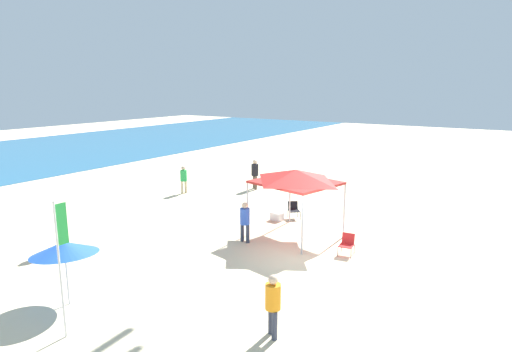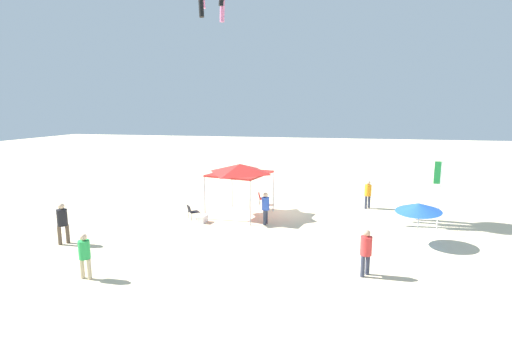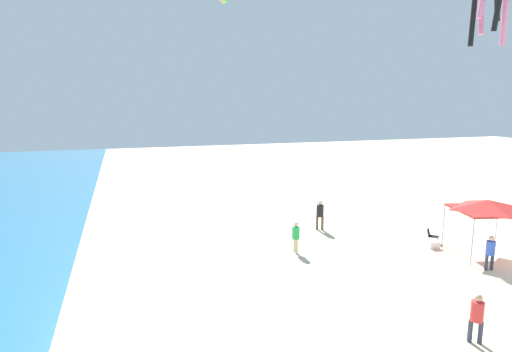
{
  "view_description": "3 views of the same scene",
  "coord_description": "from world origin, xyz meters",
  "px_view_note": "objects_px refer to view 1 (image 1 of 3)",
  "views": [
    {
      "loc": [
        -14.38,
        -7.23,
        6.58
      ],
      "look_at": [
        0.88,
        2.7,
        2.81
      ],
      "focal_mm": 30.84,
      "sensor_mm": 36.0,
      "label": 1
    },
    {
      "loc": [
        -3.55,
        22.64,
        6.14
      ],
      "look_at": [
        0.84,
        2.9,
        2.61
      ],
      "focal_mm": 27.23,
      "sensor_mm": 36.0,
      "label": 2
    },
    {
      "loc": [
        -15.13,
        19.66,
        8.25
      ],
      "look_at": [
        -0.86,
        15.2,
        5.55
      ],
      "focal_mm": 30.0,
      "sensor_mm": 36.0,
      "label": 3
    }
  ],
  "objects_px": {
    "folding_chair_right_of_tent": "(294,209)",
    "person_near_umbrella": "(273,301)",
    "person_watching_sky": "(61,226)",
    "person_by_tent": "(255,172)",
    "folding_chair_left_of_tent": "(347,243)",
    "beach_umbrella": "(64,248)",
    "cooler_box": "(277,216)",
    "person_kite_handler": "(184,177)",
    "banner_flag": "(61,256)",
    "canopy_tent": "(296,177)",
    "person_beachcomber": "(245,219)"
  },
  "relations": [
    {
      "from": "folding_chair_right_of_tent",
      "to": "person_near_umbrella",
      "type": "height_order",
      "value": "person_near_umbrella"
    },
    {
      "from": "person_watching_sky",
      "to": "person_by_tent",
      "type": "bearing_deg",
      "value": -56.0
    },
    {
      "from": "folding_chair_left_of_tent",
      "to": "person_near_umbrella",
      "type": "xyz_separation_m",
      "value": [
        -6.6,
        -0.53,
        0.56
      ]
    },
    {
      "from": "beach_umbrella",
      "to": "cooler_box",
      "type": "distance_m",
      "value": 10.93
    },
    {
      "from": "cooler_box",
      "to": "person_kite_handler",
      "type": "distance_m",
      "value": 7.87
    },
    {
      "from": "banner_flag",
      "to": "person_kite_handler",
      "type": "distance_m",
      "value": 15.92
    },
    {
      "from": "banner_flag",
      "to": "person_watching_sky",
      "type": "bearing_deg",
      "value": 57.31
    },
    {
      "from": "folding_chair_left_of_tent",
      "to": "canopy_tent",
      "type": "bearing_deg",
      "value": 157.72
    },
    {
      "from": "person_near_umbrella",
      "to": "person_kite_handler",
      "type": "bearing_deg",
      "value": -177.77
    },
    {
      "from": "person_beachcomber",
      "to": "folding_chair_left_of_tent",
      "type": "bearing_deg",
      "value": -159.21
    },
    {
      "from": "canopy_tent",
      "to": "cooler_box",
      "type": "distance_m",
      "value": 3.53
    },
    {
      "from": "canopy_tent",
      "to": "person_beachcomber",
      "type": "height_order",
      "value": "canopy_tent"
    },
    {
      "from": "canopy_tent",
      "to": "folding_chair_right_of_tent",
      "type": "relative_size",
      "value": 4.63
    },
    {
      "from": "canopy_tent",
      "to": "person_near_umbrella",
      "type": "height_order",
      "value": "canopy_tent"
    },
    {
      "from": "cooler_box",
      "to": "person_beachcomber",
      "type": "xyz_separation_m",
      "value": [
        -3.42,
        -0.42,
        0.82
      ]
    },
    {
      "from": "person_kite_handler",
      "to": "person_by_tent",
      "type": "xyz_separation_m",
      "value": [
        3.37,
        -3.06,
        0.12
      ]
    },
    {
      "from": "person_watching_sky",
      "to": "banner_flag",
      "type": "bearing_deg",
      "value": -176.25
    },
    {
      "from": "person_by_tent",
      "to": "person_watching_sky",
      "type": "bearing_deg",
      "value": -54.46
    },
    {
      "from": "folding_chair_left_of_tent",
      "to": "cooler_box",
      "type": "xyz_separation_m",
      "value": [
        2.36,
        4.6,
        -0.27
      ]
    },
    {
      "from": "person_watching_sky",
      "to": "person_near_umbrella",
      "type": "relative_size",
      "value": 1.02
    },
    {
      "from": "canopy_tent",
      "to": "folding_chair_left_of_tent",
      "type": "distance_m",
      "value": 3.59
    },
    {
      "from": "cooler_box",
      "to": "person_by_tent",
      "type": "bearing_deg",
      "value": 42.4
    },
    {
      "from": "folding_chair_left_of_tent",
      "to": "person_by_tent",
      "type": "xyz_separation_m",
      "value": [
        7.39,
        9.2,
        0.65
      ]
    },
    {
      "from": "person_near_umbrella",
      "to": "folding_chair_left_of_tent",
      "type": "bearing_deg",
      "value": 136.54
    },
    {
      "from": "person_kite_handler",
      "to": "person_near_umbrella",
      "type": "bearing_deg",
      "value": 55.04
    },
    {
      "from": "cooler_box",
      "to": "person_near_umbrella",
      "type": "height_order",
      "value": "person_near_umbrella"
    },
    {
      "from": "folding_chair_left_of_tent",
      "to": "person_near_umbrella",
      "type": "relative_size",
      "value": 0.47
    },
    {
      "from": "folding_chair_right_of_tent",
      "to": "cooler_box",
      "type": "relative_size",
      "value": 1.24
    },
    {
      "from": "cooler_box",
      "to": "banner_flag",
      "type": "bearing_deg",
      "value": -177.51
    },
    {
      "from": "folding_chair_right_of_tent",
      "to": "person_watching_sky",
      "type": "bearing_deg",
      "value": -163.49
    },
    {
      "from": "person_beachcomber",
      "to": "folding_chair_right_of_tent",
      "type": "bearing_deg",
      "value": -84.44
    },
    {
      "from": "folding_chair_left_of_tent",
      "to": "person_beachcomber",
      "type": "relative_size",
      "value": 0.47
    },
    {
      "from": "folding_chair_right_of_tent",
      "to": "cooler_box",
      "type": "xyz_separation_m",
      "value": [
        -0.8,
        0.51,
        -0.27
      ]
    },
    {
      "from": "beach_umbrella",
      "to": "person_beachcomber",
      "type": "distance_m",
      "value": 7.55
    },
    {
      "from": "canopy_tent",
      "to": "person_near_umbrella",
      "type": "xyz_separation_m",
      "value": [
        -7.33,
        -3.24,
        -1.67
      ]
    },
    {
      "from": "person_by_tent",
      "to": "canopy_tent",
      "type": "bearing_deg",
      "value": -7.79
    },
    {
      "from": "cooler_box",
      "to": "person_by_tent",
      "type": "height_order",
      "value": "person_by_tent"
    },
    {
      "from": "beach_umbrella",
      "to": "cooler_box",
      "type": "bearing_deg",
      "value": -6.17
    },
    {
      "from": "beach_umbrella",
      "to": "person_watching_sky",
      "type": "xyz_separation_m",
      "value": [
        2.47,
        4.0,
        -0.71
      ]
    },
    {
      "from": "canopy_tent",
      "to": "folding_chair_left_of_tent",
      "type": "height_order",
      "value": "canopy_tent"
    },
    {
      "from": "folding_chair_right_of_tent",
      "to": "banner_flag",
      "type": "bearing_deg",
      "value": -131.49
    },
    {
      "from": "folding_chair_left_of_tent",
      "to": "person_watching_sky",
      "type": "relative_size",
      "value": 0.46
    },
    {
      "from": "person_beachcomber",
      "to": "person_watching_sky",
      "type": "bearing_deg",
      "value": 47.77
    },
    {
      "from": "canopy_tent",
      "to": "person_watching_sky",
      "type": "distance_m",
      "value": 9.84
    },
    {
      "from": "person_beachcomber",
      "to": "person_by_tent",
      "type": "height_order",
      "value": "person_by_tent"
    },
    {
      "from": "canopy_tent",
      "to": "person_kite_handler",
      "type": "height_order",
      "value": "canopy_tent"
    },
    {
      "from": "person_kite_handler",
      "to": "banner_flag",
      "type": "bearing_deg",
      "value": 35.78
    },
    {
      "from": "cooler_box",
      "to": "person_kite_handler",
      "type": "xyz_separation_m",
      "value": [
        1.66,
        7.65,
        0.81
      ]
    },
    {
      "from": "folding_chair_left_of_tent",
      "to": "person_near_umbrella",
      "type": "height_order",
      "value": "person_near_umbrella"
    },
    {
      "from": "banner_flag",
      "to": "person_by_tent",
      "type": "xyz_separation_m",
      "value": [
        16.97,
        5.11,
        -1.13
      ]
    }
  ]
}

